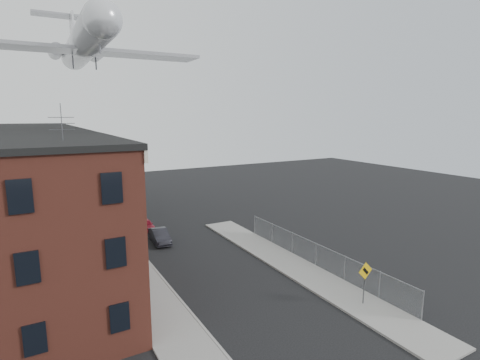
% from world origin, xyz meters
% --- Properties ---
extents(ground, '(120.00, 120.00, 0.00)m').
position_xyz_m(ground, '(0.00, 0.00, 0.00)').
color(ground, black).
rests_on(ground, ground).
extents(sidewalk_left, '(3.00, 62.00, 0.12)m').
position_xyz_m(sidewalk_left, '(-5.50, 24.00, 0.06)').
color(sidewalk_left, gray).
rests_on(sidewalk_left, ground).
extents(sidewalk_right, '(3.00, 26.00, 0.12)m').
position_xyz_m(sidewalk_right, '(5.50, 6.00, 0.06)').
color(sidewalk_right, gray).
rests_on(sidewalk_right, ground).
extents(curb_left, '(0.15, 62.00, 0.14)m').
position_xyz_m(curb_left, '(-4.05, 24.00, 0.07)').
color(curb_left, gray).
rests_on(curb_left, ground).
extents(curb_right, '(0.15, 26.00, 0.14)m').
position_xyz_m(curb_right, '(4.05, 6.00, 0.07)').
color(curb_right, gray).
rests_on(curb_right, ground).
extents(corner_building, '(10.31, 12.30, 12.15)m').
position_xyz_m(corner_building, '(-12.00, 7.00, 5.16)').
color(corner_building, black).
rests_on(corner_building, ground).
extents(row_house_a, '(11.98, 7.00, 10.30)m').
position_xyz_m(row_house_a, '(-11.96, 16.50, 5.13)').
color(row_house_a, slate).
rests_on(row_house_a, ground).
extents(row_house_b, '(11.98, 7.00, 10.30)m').
position_xyz_m(row_house_b, '(-11.96, 23.50, 5.13)').
color(row_house_b, '#72675A').
rests_on(row_house_b, ground).
extents(row_house_c, '(11.98, 7.00, 10.30)m').
position_xyz_m(row_house_c, '(-11.96, 30.50, 5.13)').
color(row_house_c, slate).
rests_on(row_house_c, ground).
extents(row_house_d, '(11.98, 7.00, 10.30)m').
position_xyz_m(row_house_d, '(-11.96, 37.50, 5.13)').
color(row_house_d, '#72675A').
rests_on(row_house_d, ground).
extents(row_house_e, '(11.98, 7.00, 10.30)m').
position_xyz_m(row_house_e, '(-11.96, 44.50, 5.13)').
color(row_house_e, slate).
rests_on(row_house_e, ground).
extents(chainlink_fence, '(0.06, 18.06, 1.90)m').
position_xyz_m(chainlink_fence, '(7.00, 5.00, 1.00)').
color(chainlink_fence, gray).
rests_on(chainlink_fence, ground).
extents(warning_sign, '(1.10, 0.11, 2.80)m').
position_xyz_m(warning_sign, '(5.60, -1.03, 1.88)').
color(warning_sign, '#515156').
rests_on(warning_sign, ground).
extents(utility_pole, '(1.80, 0.26, 9.00)m').
position_xyz_m(utility_pole, '(-5.60, 18.00, 4.67)').
color(utility_pole, black).
rests_on(utility_pole, ground).
extents(street_tree, '(3.22, 3.20, 5.20)m').
position_xyz_m(street_tree, '(-5.27, 27.92, 3.45)').
color(street_tree, black).
rests_on(street_tree, ground).
extents(car_near, '(1.45, 3.28, 1.10)m').
position_xyz_m(car_near, '(-1.89, 20.76, 0.55)').
color(car_near, maroon).
rests_on(car_near, ground).
extents(car_mid, '(1.61, 3.94, 1.27)m').
position_xyz_m(car_mid, '(-1.80, 16.26, 0.64)').
color(car_mid, black).
rests_on(car_mid, ground).
extents(car_far, '(2.37, 4.89, 1.37)m').
position_xyz_m(car_far, '(-2.35, 32.33, 0.69)').
color(car_far, slate).
rests_on(car_far, ground).
extents(airplane, '(21.94, 25.05, 7.30)m').
position_xyz_m(airplane, '(-5.88, 26.06, 18.57)').
color(airplane, silver).
rests_on(airplane, ground).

